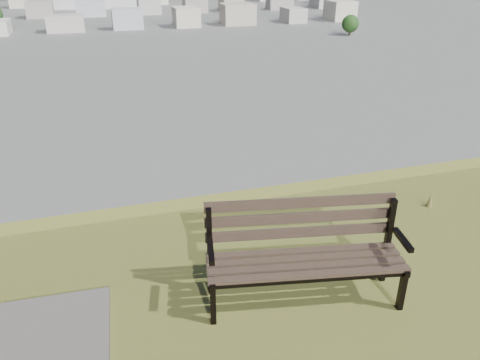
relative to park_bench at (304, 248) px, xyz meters
name	(u,v)px	position (x,y,z in m)	size (l,w,h in m)	color
park_bench	(304,248)	(0.00, 0.00, 0.00)	(1.81, 0.87, 0.91)	#433226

